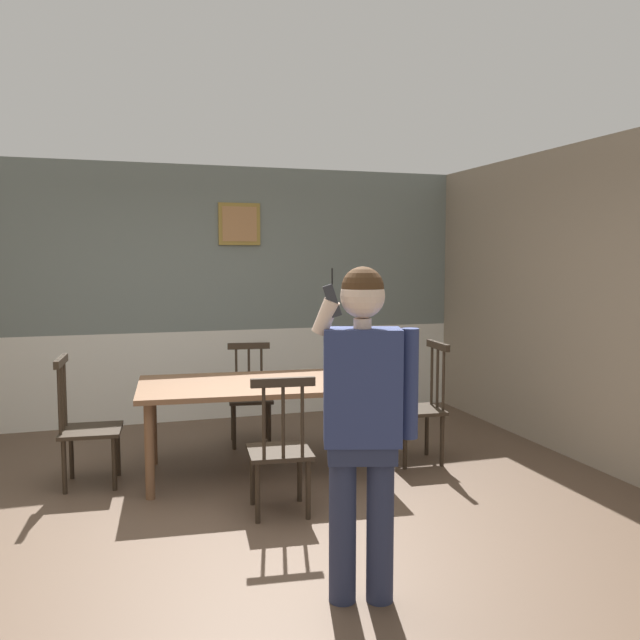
{
  "coord_description": "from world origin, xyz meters",
  "views": [
    {
      "loc": [
        -0.77,
        -4.35,
        1.76
      ],
      "look_at": [
        0.4,
        -0.62,
        1.4
      ],
      "focal_mm": 37.37,
      "sensor_mm": 36.0,
      "label": 1
    }
  ],
  "objects_px": {
    "chair_opposite_corner": "(421,406)",
    "chair_at_table_head": "(280,448)",
    "chair_by_doorway": "(86,426)",
    "chair_near_window": "(250,396)",
    "dining_table": "(262,391)",
    "person_figure": "(363,412)"
  },
  "relations": [
    {
      "from": "chair_near_window",
      "to": "chair_by_doorway",
      "type": "bearing_deg",
      "value": 36.24
    },
    {
      "from": "chair_by_doorway",
      "to": "chair_at_table_head",
      "type": "bearing_deg",
      "value": 56.5
    },
    {
      "from": "chair_near_window",
      "to": "chair_opposite_corner",
      "type": "relative_size",
      "value": 0.91
    },
    {
      "from": "chair_by_doorway",
      "to": "dining_table",
      "type": "bearing_deg",
      "value": 90.06
    },
    {
      "from": "chair_at_table_head",
      "to": "chair_opposite_corner",
      "type": "bearing_deg",
      "value": 34.54
    },
    {
      "from": "person_figure",
      "to": "chair_near_window",
      "type": "bearing_deg",
      "value": -74.16
    },
    {
      "from": "chair_near_window",
      "to": "chair_by_doorway",
      "type": "xyz_separation_m",
      "value": [
        -1.45,
        -0.79,
        0.01
      ]
    },
    {
      "from": "dining_table",
      "to": "chair_by_doorway",
      "type": "xyz_separation_m",
      "value": [
        -1.37,
        0.12,
        -0.21
      ]
    },
    {
      "from": "dining_table",
      "to": "chair_by_doorway",
      "type": "bearing_deg",
      "value": 175.1
    },
    {
      "from": "chair_near_window",
      "to": "dining_table",
      "type": "bearing_deg",
      "value": 92.67
    },
    {
      "from": "chair_by_doorway",
      "to": "person_figure",
      "type": "distance_m",
      "value": 2.74
    },
    {
      "from": "chair_opposite_corner",
      "to": "chair_by_doorway",
      "type": "bearing_deg",
      "value": 88.98
    },
    {
      "from": "chair_at_table_head",
      "to": "chair_by_doorway",
      "type": "bearing_deg",
      "value": 147.38
    },
    {
      "from": "chair_by_doorway",
      "to": "person_figure",
      "type": "relative_size",
      "value": 0.59
    },
    {
      "from": "chair_opposite_corner",
      "to": "person_figure",
      "type": "xyz_separation_m",
      "value": [
        -1.33,
        -2.06,
        0.5
      ]
    },
    {
      "from": "person_figure",
      "to": "chair_by_doorway",
      "type": "bearing_deg",
      "value": -41.75
    },
    {
      "from": "chair_opposite_corner",
      "to": "person_figure",
      "type": "height_order",
      "value": "person_figure"
    },
    {
      "from": "chair_by_doorway",
      "to": "chair_opposite_corner",
      "type": "bearing_deg",
      "value": 90.08
    },
    {
      "from": "chair_by_doorway",
      "to": "chair_opposite_corner",
      "type": "xyz_separation_m",
      "value": [
        2.75,
        -0.23,
        0.02
      ]
    },
    {
      "from": "chair_opposite_corner",
      "to": "chair_at_table_head",
      "type": "bearing_deg",
      "value": 122.56
    },
    {
      "from": "dining_table",
      "to": "chair_by_doorway",
      "type": "height_order",
      "value": "chair_by_doorway"
    },
    {
      "from": "dining_table",
      "to": "chair_at_table_head",
      "type": "distance_m",
      "value": 0.94
    }
  ]
}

